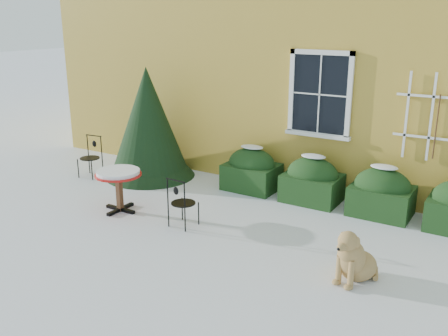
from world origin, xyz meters
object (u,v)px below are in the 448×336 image
Objects in this scene: evergreen_shrub at (149,133)px; patio_chair_near at (182,202)px; dog at (353,259)px; patio_chair_far at (91,156)px; bistro_table at (118,177)px.

evergreen_shrub is 2.97m from patio_chair_near.
dog is (2.99, -0.27, -0.12)m from patio_chair_near.
patio_chair_near is at bearing -26.76° from patio_chair_far.
bistro_table is 1.39m from patio_chair_near.
evergreen_shrub is at bearing -36.36° from patio_chair_near.
evergreen_shrub is 5.69m from dog.
dog is at bearing -20.16° from patio_chair_far.
evergreen_shrub is at bearing 25.53° from patio_chair_far.
bistro_table is 4.38m from dog.
patio_chair_near is at bearing -170.77° from dog.
patio_chair_far reaches higher than bistro_table.
dog is at bearing -22.22° from evergreen_shrub.
patio_chair_near is at bearing -39.82° from evergreen_shrub.
evergreen_shrub is 1.38m from patio_chair_far.
bistro_table is at bearing -38.92° from patio_chair_far.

